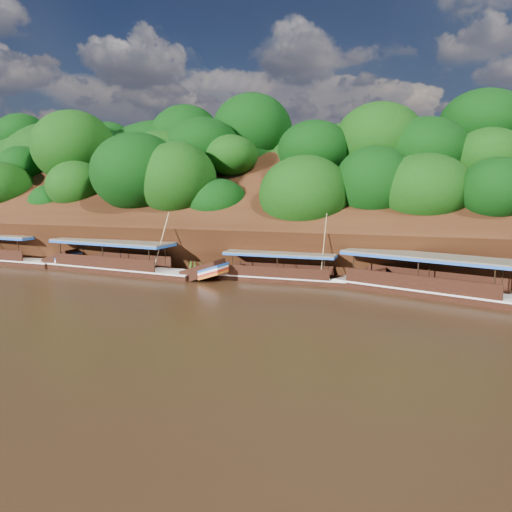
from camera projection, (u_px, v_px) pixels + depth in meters
The scene contains 7 objects.
ground at pixel (228, 306), 30.10m from camera, with size 160.00×160.00×0.00m, color black.
riverbank at pixel (305, 236), 51.27m from camera, with size 120.00×30.06×19.40m.
boat_0 at pixel (450, 289), 32.00m from camera, with size 16.28×7.60×7.47m.
boat_1 at pixel (297, 276), 37.18m from camera, with size 12.73×2.33×5.64m.
boat_2 at pixel (129, 266), 40.67m from camera, with size 16.78×4.25×5.59m.
boat_3 at pixel (7, 257), 45.69m from camera, with size 14.93×3.28×3.15m.
reeds at pixel (228, 264), 40.05m from camera, with size 49.86×2.37×2.27m.
Camera 1 is at (10.40, -27.47, 7.42)m, focal length 35.00 mm.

